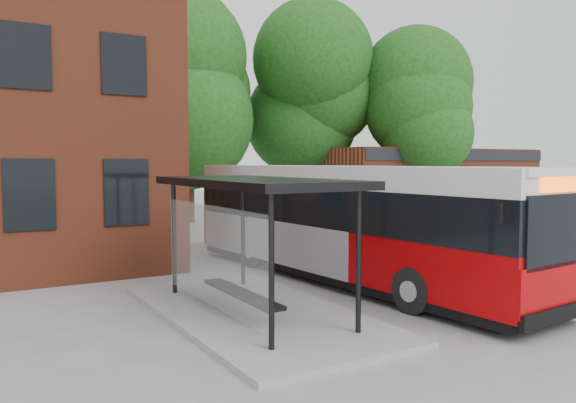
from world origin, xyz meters
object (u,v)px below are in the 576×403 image
bicycle_5 (396,214)px  bicycle_6 (422,218)px  city_bus (345,223)px  bicycle_7 (447,214)px  bicycle_2 (395,218)px  bicycle_0 (348,220)px  bus_shelter (254,247)px  bicycle_1 (361,219)px  bicycle_4 (404,216)px  bicycle_3 (392,217)px

bicycle_5 → bicycle_6: 1.63m
city_bus → bicycle_6: city_bus is taller
bicycle_6 → bicycle_7: bearing=-98.5°
city_bus → bicycle_2: city_bus is taller
bicycle_2 → bicycle_0: bearing=71.0°
bus_shelter → bicycle_5: bearing=39.2°
bicycle_1 → bicycle_6: (3.19, -0.81, -0.05)m
bus_shelter → bicycle_4: bearing=37.9°
bicycle_2 → bicycle_4: bicycle_2 is taller
bicycle_0 → bicycle_4: (3.64, 0.15, -0.03)m
bicycle_1 → bicycle_4: bicycle_1 is taller
bicycle_2 → bus_shelter: bearing=126.9°
bicycle_0 → bicycle_6: bicycle_0 is taller
bicycle_0 → bicycle_1: bearing=-107.1°
city_bus → bicycle_4: bearing=37.0°
bus_shelter → bicycle_6: bearing=34.7°
bus_shelter → bicycle_0: bus_shelter is taller
bus_shelter → bicycle_4: bus_shelter is taller
bicycle_1 → bicycle_2: bicycle_2 is taller
bicycle_3 → bicycle_4: bicycle_3 is taller
bicycle_3 → bicycle_7: bicycle_7 is taller
bicycle_6 → city_bus: bearing=119.5°
bicycle_4 → bicycle_2: bearing=145.4°
bus_shelter → city_bus: 4.29m
bus_shelter → bicycle_4: (14.43, 11.23, -1.00)m
city_bus → bicycle_2: bearing=38.0°
bus_shelter → bicycle_3: bus_shelter is taller
bicycle_2 → city_bus: bearing=130.7°
bicycle_4 → bicycle_1: bearing=117.8°
bicycle_3 → bicycle_5: size_ratio=1.05×
bicycle_0 → bicycle_6: 3.93m
bicycle_5 → bicycle_0: bearing=87.3°
bicycle_2 → bicycle_4: size_ratio=1.11×
bicycle_0 → bicycle_3: (2.43, -0.35, 0.05)m
bicycle_6 → bicycle_7: 1.75m
bicycle_4 → bicycle_6: size_ratio=1.08×
bicycle_5 → bicycle_7: size_ratio=0.90×
bicycle_2 → bicycle_7: 3.28m
bicycle_2 → bicycle_7: size_ratio=1.04×
city_bus → bicycle_2: size_ratio=6.38×
bus_shelter → bicycle_7: size_ratio=3.81×
bus_shelter → bicycle_5: size_ratio=4.23×
bicycle_5 → city_bus: bearing=119.7°
bicycle_5 → bicycle_6: (0.21, -1.61, -0.08)m
city_bus → bicycle_1: (7.60, 8.97, -1.08)m
bicycle_3 → bicycle_6: size_ratio=1.09×
bicycle_1 → bicycle_4: 3.03m
bicycle_5 → bicycle_6: size_ratio=1.03×
bicycle_0 → bicycle_5: bicycle_5 is taller
bicycle_2 → bicycle_3: bearing=-21.4°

